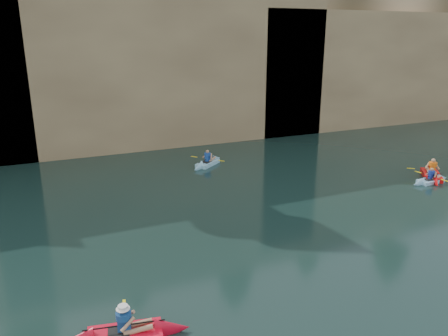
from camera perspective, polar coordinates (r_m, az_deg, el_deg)
name	(u,v)px	position (r m, az deg, el deg)	size (l,w,h in m)	color
cliff	(119,55)	(37.81, -13.56, 14.10)	(70.00, 16.00, 12.00)	tan
cliff_slab_center	(169,64)	(31.10, -7.19, 13.35)	(24.00, 2.40, 11.40)	tan
cliff_slab_east	(391,67)	(41.57, 20.94, 12.20)	(26.00, 2.40, 9.84)	tan
sea_cave_center	(85,131)	(29.84, -17.65, 4.58)	(3.50, 1.00, 3.20)	black
sea_cave_east	(273,108)	(34.07, 6.46, 7.84)	(5.00, 1.00, 4.50)	black
main_kayaker	(125,334)	(12.36, -12.82, -20.39)	(3.47, 2.28, 1.26)	red
kayaker_ltblue_near	(430,180)	(25.90, 25.35, -1.46)	(2.65, 2.07, 1.03)	#98D6FF
kayaker_red_far	(431,175)	(26.87, 25.46, -0.77)	(2.88, 3.37, 1.34)	red
kayaker_ltblue_mid	(208,163)	(26.58, -2.16, 0.69)	(2.88, 2.47, 1.18)	#8DCFED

